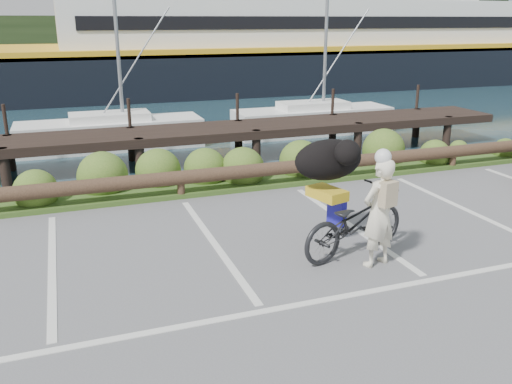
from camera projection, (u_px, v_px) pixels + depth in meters
ground at (253, 297)px, 7.42m from camera, size 72.00×72.00×0.00m
harbor_backdrop at (74, 45)px, 77.88m from camera, size 170.00×160.00×30.00m
vegetation_strip at (175, 187)px, 12.16m from camera, size 34.00×1.60×0.10m
log_rail at (181, 198)px, 11.54m from camera, size 32.00×0.30×0.60m
bicycle at (355, 222)px, 8.64m from camera, size 2.20×1.26×1.10m
cyclist at (379, 213)px, 8.17m from camera, size 0.71×0.56×1.70m
dog at (328, 160)px, 8.89m from camera, size 0.88×1.30×0.68m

